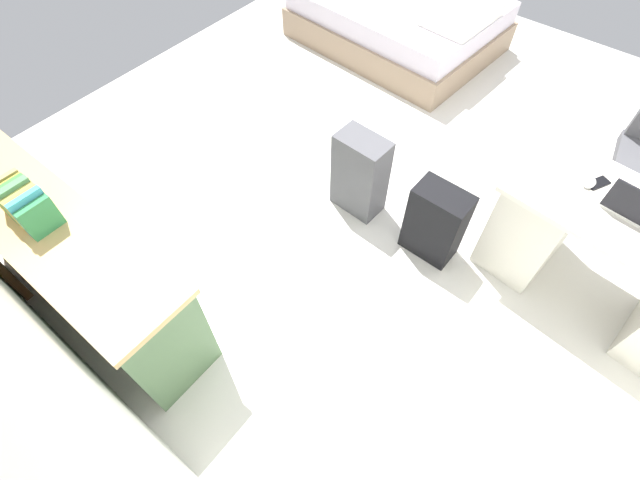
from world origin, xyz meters
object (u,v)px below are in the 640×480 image
at_px(desk, 614,261).
at_px(laptop, 636,208).
at_px(suitcase_black, 435,223).
at_px(computer_mouse, 590,183).
at_px(suitcase_spare_grey, 360,175).
at_px(credenza, 78,266).
at_px(bed, 399,20).
at_px(cell_phone_by_mouse, 598,183).

distance_m(desk, laptop, 0.42).
distance_m(suitcase_black, computer_mouse, 0.90).
xyz_separation_m(desk, suitcase_spare_grey, (1.62, 0.31, -0.07)).
distance_m(credenza, suitcase_black, 2.22).
bearing_deg(suitcase_black, desk, -161.01).
distance_m(desk, credenza, 3.16).
bearing_deg(bed, suitcase_spare_grey, 115.70).
distance_m(bed, computer_mouse, 2.86).
distance_m(laptop, cell_phone_by_mouse, 0.25).
bearing_deg(suitcase_spare_grey, credenza, 67.16).
bearing_deg(laptop, suitcase_spare_grey, 11.76).
bearing_deg(desk, credenza, 39.34).
height_order(computer_mouse, cell_phone_by_mouse, computer_mouse).
bearing_deg(bed, desk, 146.14).
xyz_separation_m(credenza, cell_phone_by_mouse, (-2.13, -2.12, 0.36)).
relative_size(laptop, computer_mouse, 3.31).
distance_m(bed, suitcase_black, 2.63).
height_order(laptop, cell_phone_by_mouse, laptop).
bearing_deg(computer_mouse, desk, 172.98).
distance_m(suitcase_spare_grey, laptop, 1.63).
height_order(bed, computer_mouse, computer_mouse).
height_order(bed, cell_phone_by_mouse, cell_phone_by_mouse).
bearing_deg(bed, cell_phone_by_mouse, 144.63).
height_order(suitcase_black, computer_mouse, computer_mouse).
relative_size(desk, laptop, 4.53).
bearing_deg(computer_mouse, laptop, 170.98).
xyz_separation_m(desk, laptop, (0.10, -0.01, 0.41)).
relative_size(suitcase_black, cell_phone_by_mouse, 4.16).
relative_size(suitcase_black, laptop, 1.71).
relative_size(credenza, suitcase_black, 3.18).
relative_size(suitcase_spare_grey, laptop, 1.93).
height_order(credenza, cell_phone_by_mouse, credenza).
bearing_deg(credenza, desk, -140.66).
distance_m(computer_mouse, cell_phone_by_mouse, 0.06).
relative_size(suitcase_spare_grey, computer_mouse, 6.40).
height_order(credenza, bed, credenza).
bearing_deg(bed, suitcase_black, 127.94).
bearing_deg(laptop, desk, 172.61).
distance_m(bed, laptop, 3.11).
height_order(suitcase_spare_grey, cell_phone_by_mouse, cell_phone_by_mouse).
xyz_separation_m(desk, computer_mouse, (0.35, -0.08, 0.37)).
xyz_separation_m(suitcase_spare_grey, computer_mouse, (-1.27, -0.39, 0.44)).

